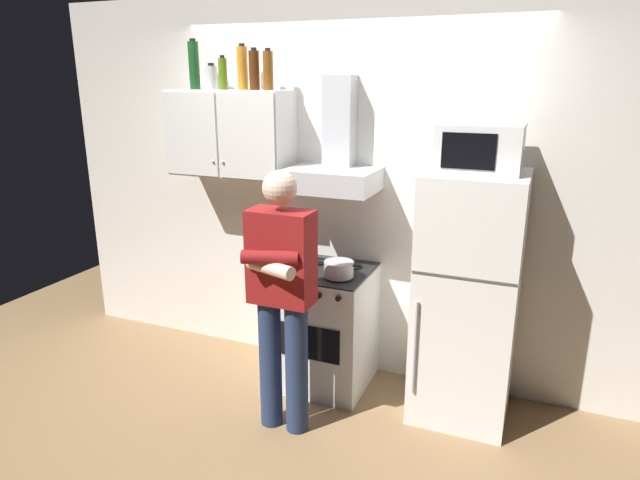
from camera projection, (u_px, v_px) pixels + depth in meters
The scene contains 15 objects.
ground_plane at pixel (320, 400), 3.83m from camera, with size 7.00×7.00×0.00m, color olive.
back_wall_tiled at pixel (352, 191), 3.98m from camera, with size 4.80×0.10×2.70m, color silver.
upper_cabinet at pixel (230, 133), 3.98m from camera, with size 0.90×0.37×0.60m.
stove_oven at pixel (327, 327), 3.94m from camera, with size 0.60×0.62×0.87m.
range_hood at pixel (335, 161), 3.73m from camera, with size 0.60×0.44×0.75m.
refrigerator at pixel (467, 298), 3.49m from camera, with size 0.60×0.62×1.60m.
microwave at pixel (480, 148), 3.24m from camera, with size 0.48×0.37×0.28m.
person_standing at pixel (281, 294), 3.29m from camera, with size 0.38×0.33×1.64m.
cooking_pot at pixel (339, 269), 3.65m from camera, with size 0.30×0.20×0.10m.
bottle_wine_green at pixel (194, 65), 3.95m from camera, with size 0.07×0.07×0.35m.
bottle_beer_brown at pixel (268, 70), 3.73m from camera, with size 0.07×0.07×0.27m.
bottle_rum_dark at pixel (254, 70), 3.76m from camera, with size 0.07×0.07×0.28m.
bottle_liquor_amber at pixel (242, 68), 3.84m from camera, with size 0.07×0.07×0.31m.
bottle_olive_oil at pixel (223, 74), 3.85m from camera, with size 0.06×0.06×0.23m.
bottle_canister_steel at pixel (212, 77), 3.96m from camera, with size 0.08×0.08×0.18m.
Camera 1 is at (1.28, -3.10, 2.14)m, focal length 31.22 mm.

